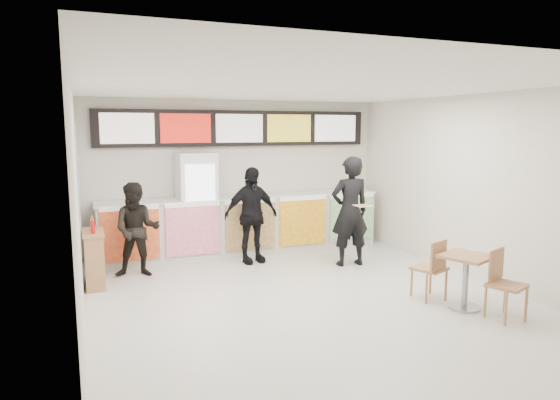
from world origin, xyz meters
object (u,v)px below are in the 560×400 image
cafe_table (466,271)px  condiment_ledge (94,258)px  service_counter (245,224)px  customer_main (350,211)px  customer_mid (251,215)px  drinks_fridge (197,206)px  customer_left (137,230)px

cafe_table → condiment_ledge: condiment_ledge is taller
condiment_ledge → service_counter: bearing=21.6°
customer_main → customer_mid: 1.79m
customer_mid → drinks_fridge: bearing=133.0°
customer_mid → customer_main: bearing=-34.0°
customer_mid → cafe_table: customer_mid is taller
condiment_ledge → customer_mid: bearing=8.7°
customer_main → condiment_ledge: bearing=-1.8°
customer_main → customer_left: (-3.61, 0.71, -0.19)m
customer_left → condiment_ledge: (-0.69, -0.29, -0.34)m
drinks_fridge → customer_mid: (0.83, -0.72, -0.12)m
service_counter → customer_mid: (-0.10, -0.70, 0.31)m
service_counter → cafe_table: service_counter is taller
customer_left → customer_mid: (2.03, 0.13, 0.09)m
service_counter → customer_mid: customer_mid is taller
condiment_ledge → customer_main: bearing=-5.6°
drinks_fridge → customer_mid: size_ratio=1.13×
customer_left → customer_mid: 2.04m
drinks_fridge → cafe_table: size_ratio=1.27×
cafe_table → service_counter: bearing=92.8°
customer_main → service_counter: bearing=-42.4°
customer_left → cafe_table: (3.99, -3.22, -0.27)m
drinks_fridge → condiment_ledge: drinks_fridge is taller
customer_mid → service_counter: bearing=75.7°
customer_mid → cafe_table: bearing=-65.8°
service_counter → cafe_table: bearing=-65.4°
drinks_fridge → customer_mid: 1.11m
drinks_fridge → customer_main: drinks_fridge is taller
customer_left → customer_mid: bearing=16.5°
service_counter → customer_left: (-2.13, -0.83, 0.22)m
service_counter → customer_main: (1.48, -1.54, 0.41)m
customer_main → customer_left: size_ratio=1.25×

